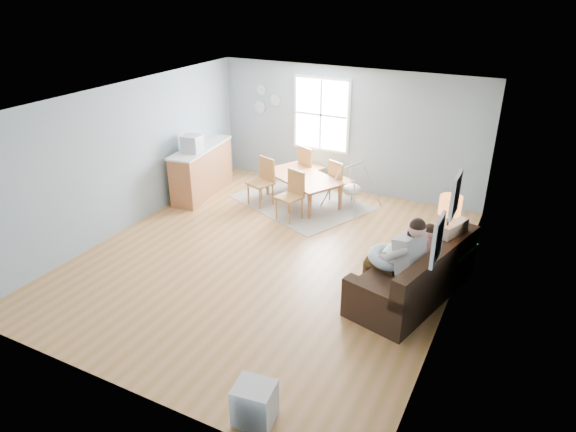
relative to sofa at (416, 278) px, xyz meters
The scene contains 22 objects.
room 3.28m from the sofa, behind, with size 8.40×9.40×3.90m.
window 4.89m from the sofa, 131.39° to the left, with size 1.32×0.08×1.62m.
pictures 1.87m from the sofa, 65.21° to the right, with size 0.05×1.34×0.74m.
wall_plates 5.93m from the sofa, 141.91° to the left, with size 0.67×0.02×0.66m.
sofa is the anchor object (origin of this frame).
green_throw 0.80m from the sofa, 81.93° to the left, with size 1.02×0.84×0.04m, color #155E19.
beige_pillow 0.81m from the sofa, 54.28° to the left, with size 0.15×0.55×0.55m, color tan.
father 0.58m from the sofa, 128.55° to the right, with size 1.08×0.68×1.45m.
nursing_pillow 0.59m from the sofa, 148.84° to the right, with size 0.59×0.59×0.16m, color silver.
infant 0.64m from the sofa, 152.80° to the right, with size 0.18×0.42×0.15m.
toddler 0.51m from the sofa, 96.39° to the left, with size 0.62×0.39×0.92m.
floor_lamp 1.08m from the sofa, 52.49° to the left, with size 0.31×0.31×1.56m.
storage_cube 3.27m from the sofa, 106.75° to the right, with size 0.47×0.43×0.47m.
rug 3.91m from the sofa, 141.60° to the left, with size 2.59×1.97×0.01m, color gray.
dining_table 3.90m from the sofa, 141.60° to the left, with size 1.70×0.95×0.60m, color #955931.
chair_sw 4.25m from the sofa, 151.61° to the left, with size 0.57×0.57×1.00m.
chair_se 3.33m from the sofa, 150.09° to the left, with size 0.55×0.55×0.98m.
chair_nw 4.55m from the sofa, 135.50° to the left, with size 0.60×0.60×1.01m.
chair_ne 3.70m from the sofa, 129.98° to the left, with size 0.54×0.54×0.92m.
counter 5.56m from the sofa, 159.89° to the left, with size 0.81×1.99×1.08m.
monitor 5.46m from the sofa, 163.28° to the left, with size 0.41×0.39×0.35m.
baby_swing 3.36m from the sofa, 126.99° to the left, with size 1.16×1.17×0.94m.
Camera 1 is at (3.77, -6.71, 4.40)m, focal length 32.00 mm.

